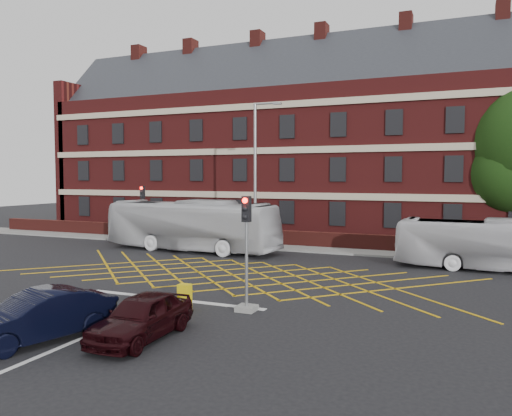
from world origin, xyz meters
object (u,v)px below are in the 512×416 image
at_px(direction_signs, 145,222).
at_px(traffic_light_far, 143,220).
at_px(bus_right, 493,245).
at_px(car_navy, 39,316).
at_px(street_lamp, 256,202).
at_px(bus_left, 191,225).
at_px(car_maroon, 142,316).
at_px(utility_cabinet, 185,297).
at_px(traffic_light_near, 246,264).

bearing_deg(direction_signs, traffic_light_far, -60.06).
xyz_separation_m(bus_right, car_navy, (-13.20, -17.86, -0.62)).
bearing_deg(street_lamp, car_navy, -88.44).
distance_m(bus_left, car_navy, 18.51).
relative_size(car_navy, car_maroon, 1.13).
relative_size(traffic_light_far, direction_signs, 1.94).
relative_size(car_maroon, utility_cabinet, 4.23).
bearing_deg(street_lamp, traffic_light_near, -68.60).
xyz_separation_m(car_navy, utility_cabinet, (2.23, 4.78, -0.28)).
xyz_separation_m(car_navy, street_lamp, (-0.49, 18.09, 2.59)).
distance_m(bus_left, bus_right, 18.28).
bearing_deg(bus_right, direction_signs, 82.59).
relative_size(direction_signs, utility_cabinet, 2.27).
bearing_deg(bus_right, traffic_light_far, 86.20).
distance_m(bus_left, car_maroon, 18.21).
distance_m(car_maroon, direction_signs, 24.36).
height_order(car_maroon, traffic_light_far, traffic_light_far).
bearing_deg(bus_right, car_navy, 144.09).
relative_size(traffic_light_near, street_lamp, 0.45).
relative_size(bus_right, traffic_light_far, 2.32).
distance_m(traffic_light_near, street_lamp, 13.59).
relative_size(traffic_light_far, utility_cabinet, 4.40).
relative_size(car_navy, street_lamp, 0.48).
distance_m(traffic_light_near, traffic_light_far, 20.42).
distance_m(car_navy, traffic_light_far, 22.22).
distance_m(car_navy, car_maroon, 3.07).
relative_size(car_navy, direction_signs, 2.10).
height_order(bus_left, traffic_light_near, traffic_light_near).
height_order(car_maroon, street_lamp, street_lamp).
xyz_separation_m(car_maroon, street_lamp, (-3.24, 16.72, 2.66)).
bearing_deg(traffic_light_near, traffic_light_far, 136.21).
height_order(car_maroon, utility_cabinet, car_maroon).
xyz_separation_m(bus_left, traffic_light_near, (9.50, -12.26, 0.05)).
height_order(bus_right, car_maroon, bus_right).
distance_m(bus_right, traffic_light_far, 23.58).
height_order(traffic_light_far, direction_signs, traffic_light_far).
relative_size(car_navy, utility_cabinet, 4.76).
xyz_separation_m(traffic_light_near, street_lamp, (-4.92, 12.57, 1.59)).
relative_size(bus_right, car_navy, 2.14).
bearing_deg(utility_cabinet, bus_right, 49.99).
distance_m(car_navy, direction_signs, 24.08).
bearing_deg(street_lamp, traffic_light_far, 170.96).
distance_m(bus_left, traffic_light_near, 15.51).
distance_m(bus_right, direction_signs, 24.69).
xyz_separation_m(car_maroon, direction_signs, (-14.00, 19.92, 0.68)).
relative_size(bus_left, bus_right, 1.24).
relative_size(bus_right, direction_signs, 4.51).
height_order(car_navy, traffic_light_near, traffic_light_near).
distance_m(bus_right, street_lamp, 13.84).
height_order(car_navy, traffic_light_far, traffic_light_far).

